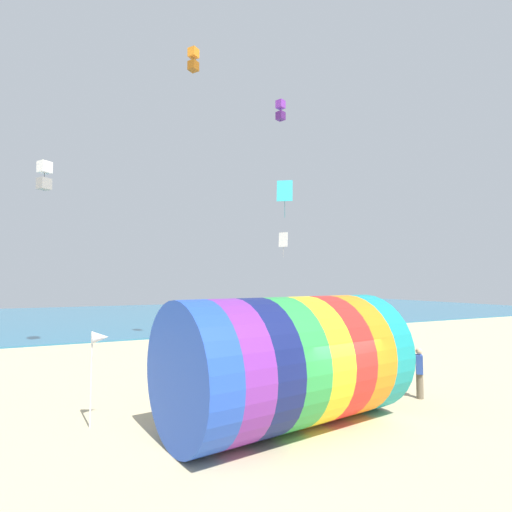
{
  "coord_description": "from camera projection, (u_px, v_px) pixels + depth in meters",
  "views": [
    {
      "loc": [
        -6.91,
        -8.98,
        4.13
      ],
      "look_at": [
        -0.98,
        3.04,
        4.97
      ],
      "focal_mm": 28.0,
      "sensor_mm": 36.0,
      "label": 1
    }
  ],
  "objects": [
    {
      "name": "sea",
      "position": [
        124.0,
        316.0,
        46.59
      ],
      "size": [
        120.0,
        40.0,
        0.1
      ],
      "primitive_type": "cube",
      "color": "teal",
      "rests_on": "ground"
    },
    {
      "name": "kite_handler",
      "position": [
        419.0,
        372.0,
        14.08
      ],
      "size": [
        0.41,
        0.41,
        1.77
      ],
      "color": "#726651",
      "rests_on": "ground"
    },
    {
      "name": "ground_plane",
      "position": [
        338.0,
        433.0,
        10.83
      ],
      "size": [
        120.0,
        120.0,
        0.0
      ],
      "primitive_type": "plane",
      "color": "#CCBA8C"
    },
    {
      "name": "giant_inflatable_tube",
      "position": [
        287.0,
        361.0,
        11.46
      ],
      "size": [
        7.41,
        4.64,
        3.67
      ],
      "color": "blue",
      "rests_on": "ground"
    },
    {
      "name": "kite_cyan_diamond",
      "position": [
        285.0,
        191.0,
        26.22
      ],
      "size": [
        1.09,
        0.92,
        2.52
      ],
      "color": "#2DB2C6"
    },
    {
      "name": "beach_flag",
      "position": [
        99.0,
        342.0,
        11.45
      ],
      "size": [
        0.47,
        0.36,
        2.69
      ],
      "color": "silver",
      "rests_on": "ground"
    },
    {
      "name": "kite_purple_box",
      "position": [
        281.0,
        110.0,
        25.87
      ],
      "size": [
        0.62,
        0.62,
        1.36
      ],
      "color": "purple"
    },
    {
      "name": "kite_white_diamond",
      "position": [
        283.0,
        240.0,
        26.29
      ],
      "size": [
        0.41,
        0.62,
        1.62
      ],
      "color": "white"
    },
    {
      "name": "kite_white_box",
      "position": [
        44.0,
        176.0,
        23.2
      ],
      "size": [
        0.86,
        0.86,
        1.75
      ],
      "color": "white"
    },
    {
      "name": "kite_orange_box",
      "position": [
        193.0,
        60.0,
        24.12
      ],
      "size": [
        0.71,
        0.71,
        1.46
      ],
      "color": "orange"
    },
    {
      "name": "bystander_mid_beach",
      "position": [
        278.0,
        333.0,
        25.19
      ],
      "size": [
        0.29,
        0.4,
        1.65
      ],
      "color": "#383D56",
      "rests_on": "ground"
    }
  ]
}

